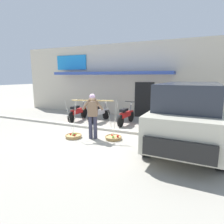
# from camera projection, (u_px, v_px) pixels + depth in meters

# --- Properties ---
(ground_plane) EXTENTS (90.00, 90.00, 0.00)m
(ground_plane) POSITION_uv_depth(u_px,v_px,m) (94.00, 134.00, 7.80)
(ground_plane) COLOR #9E998C
(sidewalk_curb) EXTENTS (20.00, 0.24, 0.10)m
(sidewalk_curb) POSITION_uv_depth(u_px,v_px,m) (102.00, 129.00, 8.42)
(sidewalk_curb) COLOR #BAB4A5
(sidewalk_curb) RESTS_ON ground
(fruit_vendor) EXTENTS (1.48, 0.50, 1.70)m
(fruit_vendor) POSITION_uv_depth(u_px,v_px,m) (93.00, 113.00, 7.05)
(fruit_vendor) COLOR #38384C
(fruit_vendor) RESTS_ON ground
(fruit_basket_left_side) EXTENTS (0.63, 0.63, 1.45)m
(fruit_basket_left_side) POSITION_uv_depth(u_px,v_px,m) (113.00, 137.00, 7.12)
(fruit_basket_left_side) COLOR tan
(fruit_basket_left_side) RESTS_ON ground
(fruit_basket_right_side) EXTENTS (0.63, 0.63, 1.45)m
(fruit_basket_right_side) POSITION_uv_depth(u_px,v_px,m) (73.00, 136.00, 7.30)
(fruit_basket_right_side) COLOR tan
(fruit_basket_right_side) RESTS_ON ground
(motorcycle_nearest_shop) EXTENTS (0.54, 1.82, 1.09)m
(motorcycle_nearest_shop) POSITION_uv_depth(u_px,v_px,m) (78.00, 112.00, 10.12)
(motorcycle_nearest_shop) COLOR black
(motorcycle_nearest_shop) RESTS_ON ground
(motorcycle_second_in_row) EXTENTS (0.54, 1.81, 1.09)m
(motorcycle_second_in_row) POSITION_uv_depth(u_px,v_px,m) (99.00, 113.00, 9.84)
(motorcycle_second_in_row) COLOR black
(motorcycle_second_in_row) RESTS_ON ground
(motorcycle_third_in_row) EXTENTS (0.54, 1.82, 1.09)m
(motorcycle_third_in_row) POSITION_uv_depth(u_px,v_px,m) (126.00, 115.00, 9.27)
(motorcycle_third_in_row) COLOR black
(motorcycle_third_in_row) RESTS_ON ground
(parked_truck) EXTENTS (2.29, 4.87, 2.10)m
(parked_truck) POSITION_uv_depth(u_px,v_px,m) (188.00, 112.00, 6.37)
(parked_truck) COLOR beige
(parked_truck) RESTS_ON ground
(storefront_building) EXTENTS (13.00, 6.00, 4.20)m
(storefront_building) POSITION_uv_depth(u_px,v_px,m) (127.00, 79.00, 13.65)
(storefront_building) COLOR beige
(storefront_building) RESTS_ON ground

